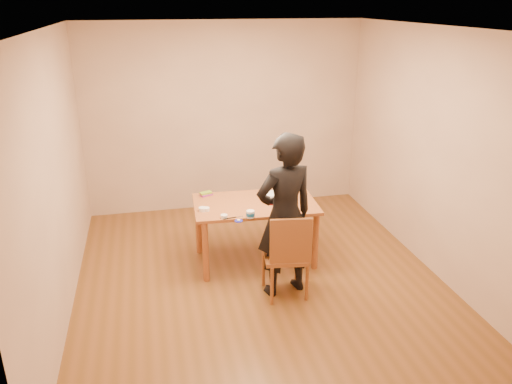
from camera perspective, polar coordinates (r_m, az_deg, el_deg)
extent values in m
cube|color=brown|center=(5.71, 0.41, -9.93)|extent=(4.00, 4.50, 0.00)
cube|color=silver|center=(4.90, 0.49, 18.23)|extent=(4.00, 4.50, 0.00)
cube|color=tan|center=(7.28, -3.59, 8.43)|extent=(4.00, 0.00, 2.70)
cube|color=tan|center=(5.11, -21.99, 1.30)|extent=(0.00, 4.50, 2.70)
cube|color=tan|center=(5.91, 19.75, 4.19)|extent=(0.00, 4.50, 2.70)
cube|color=brown|center=(5.79, -0.11, -1.39)|extent=(1.45, 0.91, 0.04)
cube|color=brown|center=(5.26, 3.34, -7.24)|extent=(0.49, 0.49, 0.04)
cylinder|color=red|center=(5.83, 1.95, -0.93)|extent=(0.27, 0.27, 0.02)
cylinder|color=white|center=(5.82, 1.95, -0.53)|extent=(0.21, 0.21, 0.07)
ellipsoid|color=white|center=(5.80, 1.96, -0.11)|extent=(0.20, 0.20, 0.03)
cylinder|color=white|center=(5.38, -0.64, -2.54)|extent=(0.09, 0.09, 0.08)
cylinder|color=#181B9D|center=(5.31, -2.00, -3.32)|extent=(0.09, 0.09, 0.01)
ellipsoid|color=white|center=(5.31, -2.00, -3.19)|extent=(0.04, 0.04, 0.02)
cylinder|color=white|center=(5.39, -3.67, -2.79)|extent=(0.07, 0.07, 0.04)
cylinder|color=white|center=(5.59, -6.14, -1.96)|extent=(0.09, 0.09, 0.04)
cylinder|color=white|center=(5.59, -5.71, -1.96)|extent=(0.08, 0.08, 0.04)
cube|color=#C12D8D|center=(6.02, -5.69, -0.30)|extent=(0.16, 0.12, 0.02)
cube|color=green|center=(6.01, -5.75, -0.10)|extent=(0.16, 0.11, 0.02)
cube|color=black|center=(5.38, -3.01, -3.00)|extent=(0.15, 0.04, 0.01)
imported|color=black|center=(5.11, 3.31, -2.75)|extent=(0.73, 0.56, 1.76)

